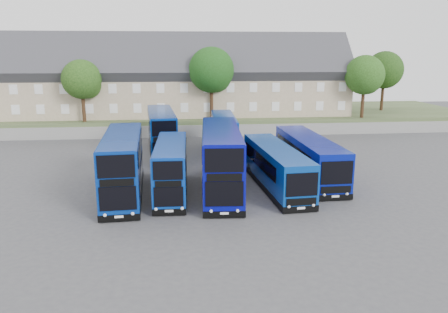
# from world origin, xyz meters

# --- Properties ---
(ground) EXTENTS (120.00, 120.00, 0.00)m
(ground) POSITION_xyz_m (0.00, 0.00, 0.00)
(ground) COLOR #414045
(ground) RESTS_ON ground
(retaining_wall) EXTENTS (70.00, 0.40, 1.50)m
(retaining_wall) POSITION_xyz_m (0.00, 24.00, 0.75)
(retaining_wall) COLOR slate
(retaining_wall) RESTS_ON ground
(earth_bank) EXTENTS (80.00, 20.00, 2.00)m
(earth_bank) POSITION_xyz_m (0.00, 34.00, 1.00)
(earth_bank) COLOR #3D4D2B
(earth_bank) RESTS_ON ground
(terrace_row) EXTENTS (48.00, 10.40, 11.20)m
(terrace_row) POSITION_xyz_m (-3.00, 30.00, 6.60)
(terrace_row) COLOR tan
(terrace_row) RESTS_ON earth_bank
(dd_front_left) EXTENTS (3.30, 11.57, 4.55)m
(dd_front_left) POSITION_xyz_m (-6.39, 1.35, 2.23)
(dd_front_left) COLOR navy
(dd_front_left) RESTS_ON ground
(dd_front_mid) EXTENTS (2.46, 9.82, 3.88)m
(dd_front_mid) POSITION_xyz_m (-2.83, 1.23, 1.90)
(dd_front_mid) COLOR #08349B
(dd_front_mid) RESTS_ON ground
(dd_front_right) EXTENTS (3.48, 12.29, 4.83)m
(dd_front_right) POSITION_xyz_m (0.96, 1.64, 2.37)
(dd_front_right) COLOR #070A8A
(dd_front_right) RESTS_ON ground
(dd_rear_left) EXTENTS (3.57, 11.47, 4.49)m
(dd_rear_left) POSITION_xyz_m (-4.06, 15.02, 2.20)
(dd_rear_left) COLOR navy
(dd_rear_left) RESTS_ON ground
(dd_rear_right) EXTENTS (2.60, 10.03, 3.96)m
(dd_rear_right) POSITION_xyz_m (2.47, 14.59, 1.94)
(dd_rear_right) COLOR #08359F
(dd_rear_right) RESTS_ON ground
(coach_east_a) EXTENTS (3.37, 12.07, 3.26)m
(coach_east_a) POSITION_xyz_m (5.33, 1.97, 1.60)
(coach_east_a) COLOR #083994
(coach_east_a) RESTS_ON ground
(coach_east_b) EXTENTS (2.99, 12.75, 3.47)m
(coach_east_b) POSITION_xyz_m (8.72, 4.49, 1.70)
(coach_east_b) COLOR #07158B
(coach_east_b) RESTS_ON ground
(tree_west) EXTENTS (4.80, 4.80, 7.65)m
(tree_west) POSITION_xyz_m (-13.85, 25.10, 7.05)
(tree_west) COLOR #382314
(tree_west) RESTS_ON earth_bank
(tree_mid) EXTENTS (5.76, 5.76, 9.18)m
(tree_mid) POSITION_xyz_m (2.15, 25.60, 8.07)
(tree_mid) COLOR #382314
(tree_mid) RESTS_ON earth_bank
(tree_east) EXTENTS (5.12, 5.12, 8.16)m
(tree_east) POSITION_xyz_m (22.15, 25.10, 7.39)
(tree_east) COLOR #382314
(tree_east) RESTS_ON earth_bank
(tree_far) EXTENTS (5.44, 5.44, 8.67)m
(tree_far) POSITION_xyz_m (28.15, 32.10, 7.73)
(tree_far) COLOR #382314
(tree_far) RESTS_ON earth_bank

